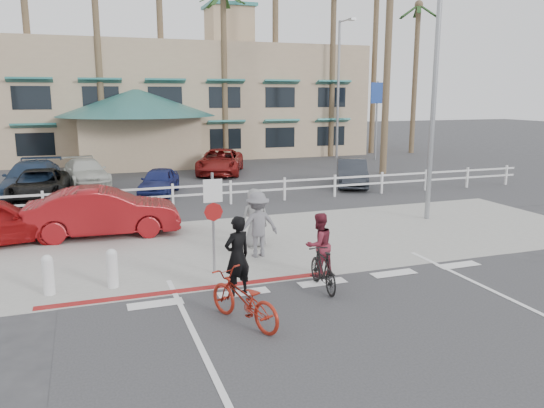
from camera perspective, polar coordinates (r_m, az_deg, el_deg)
name	(u,v)px	position (r m, az deg, el deg)	size (l,w,h in m)	color
ground	(333,292)	(12.56, 6.61, -9.34)	(140.00, 140.00, 0.00)	#333335
bike_path	(378,326)	(10.94, 11.34, -12.75)	(12.00, 16.00, 0.01)	#333335
sidewalk_plaza	(269,242)	(16.50, -0.29, -4.08)	(22.00, 7.00, 0.01)	gray
cross_street	(235,215)	(20.20, -4.05, -1.17)	(40.00, 5.00, 0.01)	#333335
parking_lot	(188,178)	(29.31, -9.07, 2.74)	(50.00, 16.00, 0.01)	#333335
curb_red	(195,289)	(12.71, -8.25, -9.06)	(7.00, 0.25, 0.02)	maroon
rail_fence	(233,192)	(22.12, -4.22, 1.27)	(29.40, 0.16, 1.00)	silver
building	(179,79)	(42.13, -9.95, 13.10)	(28.00, 16.00, 11.30)	tan
sign_post	(213,218)	(13.37, -6.35, -1.52)	(0.50, 0.10, 2.90)	gray
bollard_0	(112,268)	(13.12, -16.79, -6.64)	(0.26, 0.26, 0.95)	silver
bollard_1	(48,275)	(13.15, -22.93, -7.04)	(0.26, 0.26, 0.95)	silver
streetlight_0	(434,94)	(19.84, 17.05, 11.22)	(0.60, 2.00, 9.00)	gray
streetlight_1	(338,91)	(38.56, 7.12, 11.99)	(0.60, 2.00, 9.50)	gray
info_sign	(376,119)	(37.80, 11.17, 8.91)	(1.20, 0.16, 5.60)	navy
palm_2	(27,35)	(36.76, -24.84, 16.13)	(4.00, 4.00, 16.00)	#183614
palm_3	(98,53)	(35.60, -18.20, 15.17)	(4.00, 4.00, 14.00)	#183614
palm_4	(161,48)	(36.98, -11.85, 16.12)	(4.00, 4.00, 15.00)	#183614
palm_5	(224,64)	(36.73, -5.16, 14.78)	(4.00, 4.00, 13.00)	#183614
palm_6	(275,36)	(39.02, 0.37, 17.59)	(4.00, 4.00, 17.00)	#183614
palm_7	(333,59)	(39.54, 6.54, 15.26)	(4.00, 4.00, 14.00)	#183614
palm_8	(375,54)	(42.33, 10.99, 15.56)	(4.00, 4.00, 15.00)	#183614
palm_9	(416,68)	(43.03, 15.18, 13.97)	(4.00, 4.00, 13.00)	#183614
palm_11	(388,48)	(31.17, 12.37, 16.05)	(4.00, 4.00, 14.00)	#183614
bike_red	(243,299)	(10.64, -3.09, -10.20)	(0.70, 2.00, 1.05)	maroon
rider_red	(237,256)	(11.99, -3.76, -5.62)	(0.68, 0.44, 1.85)	black
bike_black	(323,269)	(12.51, 5.51, -7.01)	(0.46, 1.63, 0.98)	black
rider_black	(319,245)	(13.33, 5.06, -4.38)	(0.79, 0.61, 1.62)	maroon
pedestrian_a	(258,225)	(14.83, -1.55, -2.23)	(1.19, 0.69, 1.85)	slate
pedestrian_child	(258,222)	(16.58, -1.55, -1.94)	(0.68, 0.28, 1.17)	#4B2D26
pedestrian_b	(255,218)	(15.78, -1.84, -1.51)	(0.87, 0.56, 1.77)	gray
car_white_sedan	(103,212)	(17.89, -17.67, -0.82)	(1.66, 4.77, 1.57)	maroon
lot_car_0	(39,185)	(24.80, -23.76, 1.84)	(2.24, 4.86, 1.35)	black
lot_car_1	(32,179)	(26.02, -24.40, 2.43)	(2.17, 5.34, 1.55)	#1A2C46
lot_car_2	(159,181)	(24.78, -12.05, 2.41)	(1.43, 3.55, 1.21)	navy
lot_car_3	(352,173)	(26.68, 8.58, 3.32)	(1.41, 4.04, 1.33)	#25282F
lot_car_4	(86,172)	(28.37, -19.39, 3.25)	(1.82, 4.48, 1.30)	beige
lot_car_5	(220,162)	(30.72, -5.60, 4.56)	(2.35, 5.10, 1.42)	maroon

